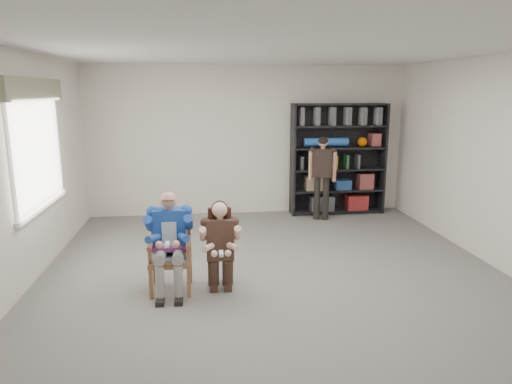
{
  "coord_description": "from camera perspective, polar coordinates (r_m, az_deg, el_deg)",
  "views": [
    {
      "loc": [
        -0.88,
        -5.1,
        2.32
      ],
      "look_at": [
        -0.2,
        0.6,
        1.05
      ],
      "focal_mm": 32.0,
      "sensor_mm": 36.0,
      "label": 1
    }
  ],
  "objects": [
    {
      "name": "room_shell",
      "position": [
        5.25,
        2.95,
        2.37
      ],
      "size": [
        6.0,
        7.0,
        2.8
      ],
      "primitive_type": null,
      "color": "silver",
      "rests_on": "ground"
    },
    {
      "name": "floor",
      "position": [
        5.67,
        2.79,
        -11.69
      ],
      "size": [
        6.0,
        7.0,
        0.01
      ],
      "primitive_type": "cube",
      "color": "slate",
      "rests_on": "ground"
    },
    {
      "name": "window_left",
      "position": [
        6.47,
        -25.52,
        5.15
      ],
      "size": [
        0.16,
        2.0,
        1.75
      ],
      "primitive_type": null,
      "color": "white",
      "rests_on": "room_shell"
    },
    {
      "name": "armchair",
      "position": [
        5.48,
        -10.65,
        -7.55
      ],
      "size": [
        0.55,
        0.53,
        0.93
      ],
      "primitive_type": null,
      "rotation": [
        0.0,
        0.0,
        -0.01
      ],
      "color": "brown",
      "rests_on": "floor"
    },
    {
      "name": "seated_man",
      "position": [
        5.43,
        -10.71,
        -6.17
      ],
      "size": [
        0.53,
        0.73,
        1.21
      ],
      "primitive_type": null,
      "rotation": [
        0.0,
        0.0,
        -0.01
      ],
      "color": "#184C96",
      "rests_on": "floor"
    },
    {
      "name": "kneeling_woman",
      "position": [
        5.32,
        -4.49,
        -6.96
      ],
      "size": [
        0.47,
        0.75,
        1.11
      ],
      "primitive_type": null,
      "rotation": [
        0.0,
        0.0,
        -0.01
      ],
      "color": "#3A231F",
      "rests_on": "floor"
    },
    {
      "name": "bookshelf",
      "position": [
        8.86,
        10.22,
        4.05
      ],
      "size": [
        1.8,
        0.38,
        2.1
      ],
      "primitive_type": null,
      "color": "black",
      "rests_on": "floor"
    },
    {
      "name": "standing_man",
      "position": [
        8.37,
        8.25,
        1.69
      ],
      "size": [
        0.53,
        0.4,
        1.54
      ],
      "primitive_type": null,
      "rotation": [
        0.0,
        0.0,
        -0.32
      ],
      "color": "black",
      "rests_on": "floor"
    }
  ]
}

